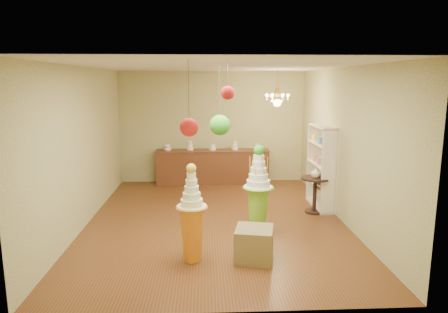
{
  "coord_description": "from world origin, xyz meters",
  "views": [
    {
      "loc": [
        -0.19,
        -7.6,
        2.71
      ],
      "look_at": [
        0.17,
        0.0,
        1.29
      ],
      "focal_mm": 32.0,
      "sensor_mm": 36.0,
      "label": 1
    }
  ],
  "objects_px": {
    "pedestal_orange": "(192,225)",
    "round_table": "(315,190)",
    "sideboard": "(213,166)",
    "pedestal_green": "(258,199)"
  },
  "relations": [
    {
      "from": "pedestal_orange",
      "to": "round_table",
      "type": "relative_size",
      "value": 2.02
    },
    {
      "from": "pedestal_orange",
      "to": "sideboard",
      "type": "xyz_separation_m",
      "value": [
        0.4,
        4.77,
        -0.1
      ]
    },
    {
      "from": "pedestal_green",
      "to": "sideboard",
      "type": "xyz_separation_m",
      "value": [
        -0.73,
        3.83,
        -0.2
      ]
    },
    {
      "from": "pedestal_green",
      "to": "round_table",
      "type": "relative_size",
      "value": 2.18
    },
    {
      "from": "pedestal_orange",
      "to": "round_table",
      "type": "distance_m",
      "value": 3.34
    },
    {
      "from": "pedestal_green",
      "to": "sideboard",
      "type": "distance_m",
      "value": 3.9
    },
    {
      "from": "pedestal_green",
      "to": "pedestal_orange",
      "type": "height_order",
      "value": "pedestal_green"
    },
    {
      "from": "sideboard",
      "to": "round_table",
      "type": "xyz_separation_m",
      "value": [
        2.1,
        -2.57,
        0.01
      ]
    },
    {
      "from": "pedestal_orange",
      "to": "round_table",
      "type": "xyz_separation_m",
      "value": [
        2.5,
        2.2,
        -0.09
      ]
    },
    {
      "from": "round_table",
      "to": "sideboard",
      "type": "bearing_deg",
      "value": 129.27
    }
  ]
}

